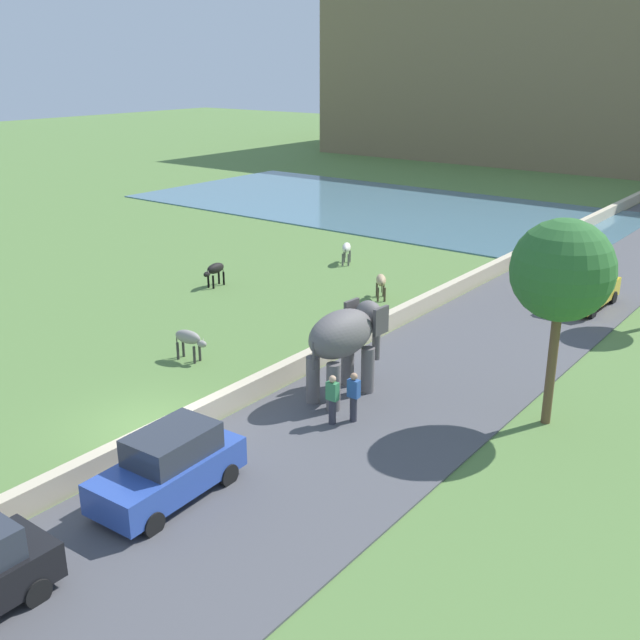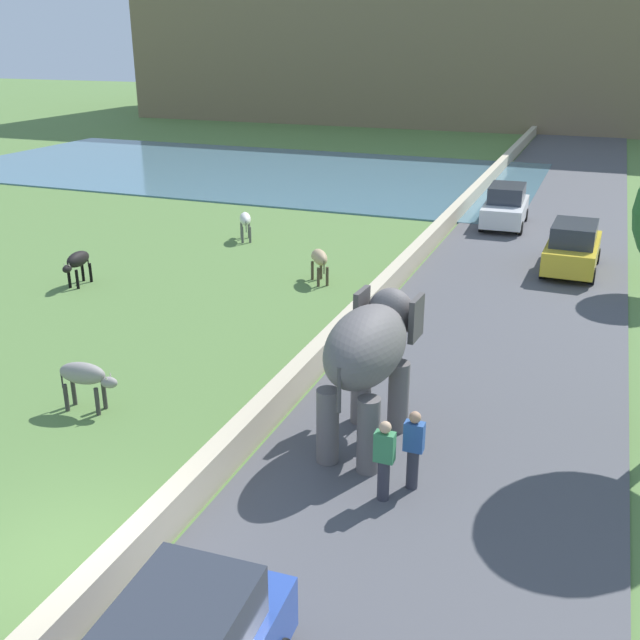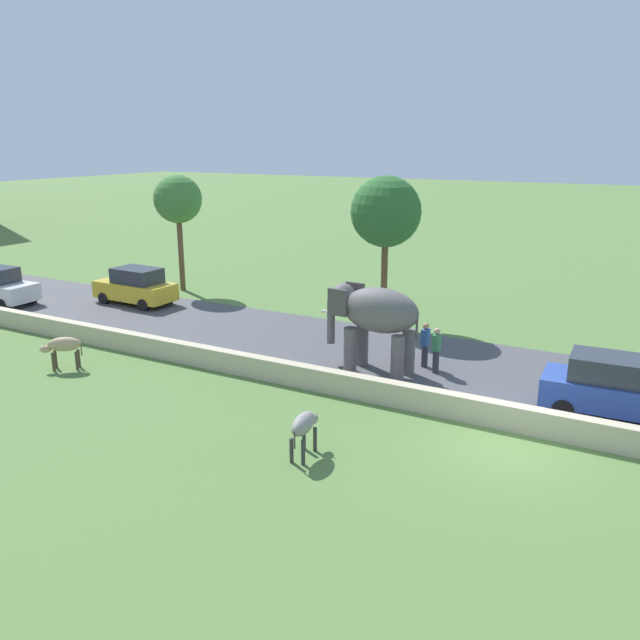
# 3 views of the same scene
# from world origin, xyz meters

# --- Properties ---
(ground_plane) EXTENTS (220.00, 220.00, 0.00)m
(ground_plane) POSITION_xyz_m (0.00, 0.00, 0.00)
(ground_plane) COLOR #567A3D
(road_surface) EXTENTS (7.00, 120.00, 0.06)m
(road_surface) POSITION_xyz_m (5.00, 20.00, 0.03)
(road_surface) COLOR #4C4C51
(road_surface) RESTS_ON ground
(barrier_wall) EXTENTS (0.40, 110.00, 0.73)m
(barrier_wall) POSITION_xyz_m (1.20, 18.00, 0.37)
(barrier_wall) COLOR beige
(barrier_wall) RESTS_ON ground
(elephant) EXTENTS (1.55, 3.50, 2.99)m
(elephant) POSITION_xyz_m (3.44, 5.30, 2.04)
(elephant) COLOR #605B5B
(elephant) RESTS_ON ground
(person_beside_elephant) EXTENTS (0.36, 0.22, 1.63)m
(person_beside_elephant) POSITION_xyz_m (4.34, 3.39, 0.87)
(person_beside_elephant) COLOR #33333D
(person_beside_elephant) RESTS_ON ground
(person_trailing) EXTENTS (0.36, 0.22, 1.63)m
(person_trailing) POSITION_xyz_m (4.73, 3.92, 0.87)
(person_trailing) COLOR #33333D
(person_trailing) RESTS_ON ground
(car_yellow) EXTENTS (1.88, 4.04, 1.80)m
(car_yellow) POSITION_xyz_m (6.57, 19.09, 0.90)
(car_yellow) COLOR gold
(car_yellow) RESTS_ON ground
(car_blue) EXTENTS (1.93, 4.07, 1.80)m
(car_blue) POSITION_xyz_m (3.42, -2.18, 0.90)
(car_blue) COLOR #2D4CA8
(car_blue) RESTS_ON ground
(cow_grey) EXTENTS (1.41, 0.57, 1.15)m
(cow_grey) POSITION_xyz_m (-2.83, 4.36, 0.84)
(cow_grey) COLOR gray
(cow_grey) RESTS_ON ground
(cow_tan) EXTENTS (1.10, 1.31, 1.15)m
(cow_tan) POSITION_xyz_m (-1.32, 14.79, 0.84)
(cow_tan) COLOR tan
(cow_tan) RESTS_ON ground
(tree_near) EXTENTS (2.95, 2.95, 6.26)m
(tree_near) POSITION_xyz_m (9.36, 7.47, 4.75)
(tree_near) COLOR brown
(tree_near) RESTS_ON ground
(tree_mid) EXTENTS (2.44, 2.44, 5.97)m
(tree_mid) POSITION_xyz_m (10.07, 19.21, 4.69)
(tree_mid) COLOR brown
(tree_mid) RESTS_ON ground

